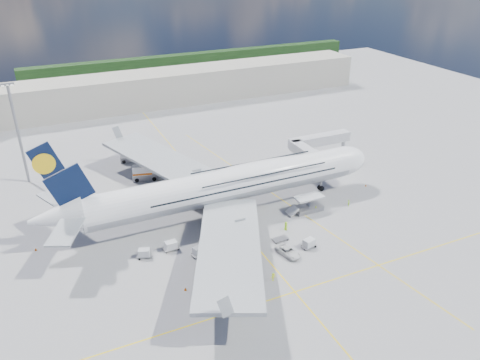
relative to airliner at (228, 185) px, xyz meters
name	(u,v)px	position (x,y,z in m)	size (l,w,h in m)	color
ground	(246,234)	(-0.26, -10.00, -6.87)	(300.00, 300.00, 0.00)	gray
taxi_line_main	(246,234)	(-0.26, -10.00, -6.86)	(0.25, 220.00, 0.01)	yellow
taxi_line_cross	(295,292)	(-0.26, -30.00, -6.86)	(120.00, 0.25, 0.01)	yellow
taxi_line_diag	(281,199)	(13.74, 0.00, -6.86)	(0.25, 100.00, 0.01)	yellow
airliner	(228,185)	(0.00, 0.00, 0.00)	(77.26, 79.15, 23.71)	white
jet_bridge	(315,146)	(29.55, 10.94, -0.02)	(18.80, 12.10, 8.50)	#B7B7BC
cargo_loader	(308,206)	(16.56, -7.11, -5.62)	(8.53, 3.20, 3.67)	silver
light_mast	(18,133)	(-40.26, 35.00, 6.34)	(3.00, 0.70, 25.50)	gray
terminal	(136,91)	(-0.26, 85.00, -0.87)	(180.00, 16.00, 12.00)	#B2AD9E
tree_line	(197,61)	(39.74, 130.00, -2.87)	(160.00, 6.00, 8.00)	#193814
dolly_row_a	(144,253)	(-21.53, -9.14, -5.89)	(3.21, 2.42, 1.81)	gray
dolly_row_b	(199,251)	(-11.68, -12.97, -5.83)	(3.39, 2.43, 1.94)	gray
dolly_row_c	(242,270)	(-6.66, -21.81, -5.76)	(3.41, 2.06, 2.06)	gray
dolly_back	(171,246)	(-16.11, -8.97, -5.83)	(3.13, 1.78, 1.93)	gray
dolly_nose_far	(309,243)	(9.09, -19.53, -5.85)	(3.29, 2.27, 1.89)	gray
dolly_nose_near	(280,239)	(5.14, -15.00, -6.50)	(3.31, 1.87, 0.47)	gray
baggage_tug	(217,264)	(-9.84, -17.73, -6.18)	(2.55, 1.27, 1.56)	silver
catering_truck_inner	(145,173)	(-12.95, 23.72, -5.00)	(7.04, 3.91, 3.96)	gray
catering_truck_outer	(131,156)	(-13.65, 36.47, -5.20)	(6.40, 3.64, 3.59)	gray
service_van	(288,252)	(4.06, -20.00, -6.09)	(2.57, 5.57, 1.55)	silver
crew_nose	(349,203)	(26.22, -9.36, -6.02)	(0.62, 0.40, 1.69)	#A1E518
crew_loader	(316,209)	(17.89, -8.45, -6.10)	(0.74, 0.58, 1.53)	#D4F119
crew_wing	(217,237)	(-6.67, -9.75, -6.05)	(0.96, 0.40, 1.63)	#C4E317
crew_van	(286,226)	(8.09, -12.04, -5.88)	(0.96, 0.63, 1.97)	#B0FF1A
crew_tug	(273,277)	(-2.27, -25.73, -6.05)	(1.06, 0.61, 1.64)	#E8FA1A
cone_nose	(366,185)	(36.30, -2.84, -6.60)	(0.43, 0.43, 0.55)	#DA5C0B
cone_wing_left_inner	(181,178)	(-4.64, 20.23, -6.56)	(0.50, 0.50, 0.64)	#DA5C0B
cone_wing_left_outer	(138,180)	(-14.90, 23.73, -6.61)	(0.42, 0.42, 0.54)	#DA5C0B
cone_wing_right_inner	(213,271)	(-11.19, -18.90, -6.64)	(0.38, 0.38, 0.48)	#DA5C0B
cone_wing_right_outer	(185,289)	(-17.44, -21.65, -6.56)	(0.50, 0.50, 0.64)	#DA5C0B
cone_tail	(36,249)	(-40.53, 2.03, -6.57)	(0.49, 0.49, 0.63)	#DA5C0B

